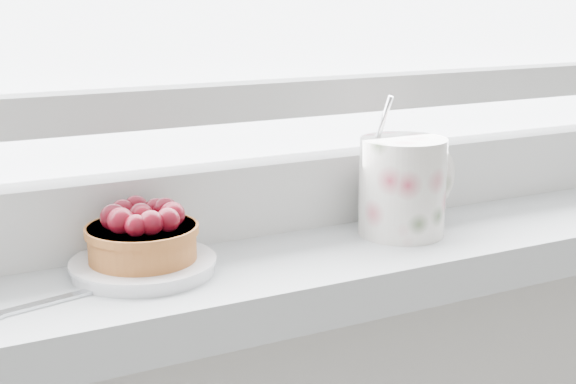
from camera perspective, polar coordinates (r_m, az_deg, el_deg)
saucer at (r=0.69m, az=-10.24°, el=-5.18°), size 0.12×0.12×0.01m
raspberry_tart at (r=0.68m, az=-10.34°, el=-2.93°), size 0.10×0.10×0.05m
floral_mug at (r=0.79m, az=8.28°, el=0.57°), size 0.13×0.10×0.14m
fork at (r=0.66m, az=-14.33°, el=-6.96°), size 0.17×0.05×0.00m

